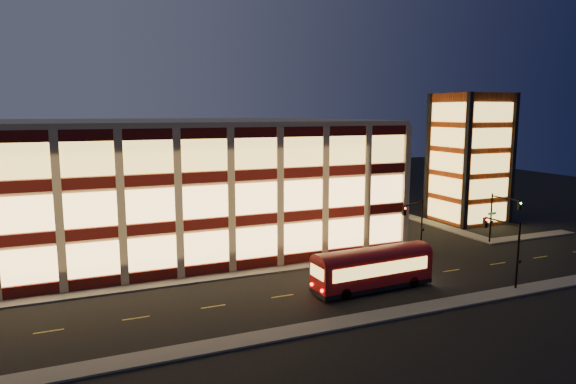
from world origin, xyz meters
name	(u,v)px	position (x,y,z in m)	size (l,w,h in m)	color
ground	(218,281)	(0.00, 0.00, 0.00)	(200.00, 200.00, 0.00)	black
sidewalk_office_south	(183,281)	(-3.00, 1.00, 0.07)	(54.00, 2.00, 0.15)	#514F4C
sidewalk_office_east	(345,223)	(23.00, 17.00, 0.07)	(2.00, 30.00, 0.15)	#514F4C
sidewalk_tower_south	(528,237)	(40.00, 1.00, 0.07)	(14.00, 2.00, 0.15)	#514F4C
sidewalk_tower_west	(410,217)	(34.00, 17.00, 0.07)	(2.00, 30.00, 0.15)	#514F4C
sidewalk_near	(268,336)	(0.00, -13.00, 0.07)	(100.00, 2.00, 0.15)	#514F4C
office_building	(154,182)	(-2.91, 16.91, 7.25)	(50.45, 30.45, 14.50)	tan
stair_tower	(469,158)	(39.95, 11.95, 8.99)	(8.60, 8.60, 18.00)	#8C3814
traffic_signal_far	(416,218)	(22.21, 0.24, 4.11)	(3.79, 1.87, 6.00)	black
traffic_signal_right	(501,211)	(33.50, -0.62, 4.10)	(1.20, 4.37, 6.00)	black
traffic_signal_near	(505,240)	(23.50, -11.03, 4.13)	(0.32, 4.45, 6.00)	black
trolley_bus	(373,266)	(11.94, -7.46, 2.08)	(11.17, 3.34, 3.74)	#8D0709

